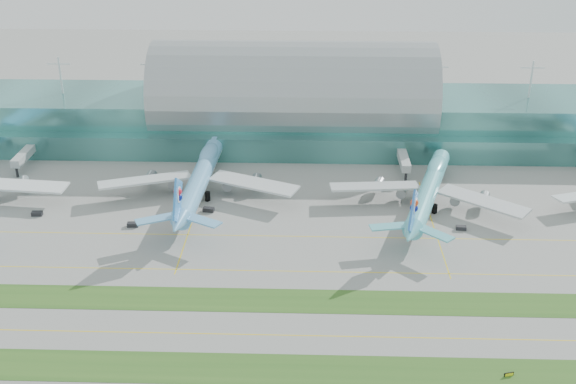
{
  "coord_description": "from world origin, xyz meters",
  "views": [
    {
      "loc": [
        7.03,
        -167.93,
        112.35
      ],
      "look_at": [
        0.0,
        55.0,
        9.0
      ],
      "focal_mm": 45.0,
      "sensor_mm": 36.0,
      "label": 1
    }
  ],
  "objects_px": {
    "terminal": "(293,109)",
    "airliner_c": "(429,189)",
    "airliner_b": "(200,177)",
    "taxiway_sign_east": "(509,374)"
  },
  "relations": [
    {
      "from": "terminal",
      "to": "airliner_c",
      "type": "relative_size",
      "value": 4.37
    },
    {
      "from": "airliner_c",
      "to": "taxiway_sign_east",
      "type": "xyz_separation_m",
      "value": [
        6.11,
        -92.72,
        -6.23
      ]
    },
    {
      "from": "terminal",
      "to": "airliner_c",
      "type": "bearing_deg",
      "value": -52.66
    },
    {
      "from": "airliner_c",
      "to": "taxiway_sign_east",
      "type": "bearing_deg",
      "value": -69.31
    },
    {
      "from": "terminal",
      "to": "taxiway_sign_east",
      "type": "height_order",
      "value": "terminal"
    },
    {
      "from": "airliner_b",
      "to": "taxiway_sign_east",
      "type": "distance_m",
      "value": 133.21
    },
    {
      "from": "terminal",
      "to": "airliner_b",
      "type": "distance_m",
      "value": 66.5
    },
    {
      "from": "airliner_c",
      "to": "airliner_b",
      "type": "bearing_deg",
      "value": -168.03
    },
    {
      "from": "airliner_b",
      "to": "taxiway_sign_east",
      "type": "height_order",
      "value": "airliner_b"
    },
    {
      "from": "airliner_b",
      "to": "airliner_c",
      "type": "height_order",
      "value": "airliner_b"
    }
  ]
}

